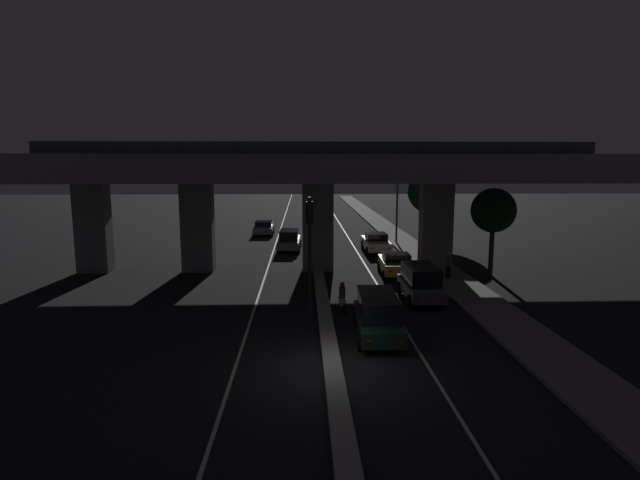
# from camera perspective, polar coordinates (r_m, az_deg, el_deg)

# --- Properties ---
(ground_plane) EXTENTS (200.00, 200.00, 0.00)m
(ground_plane) POSITION_cam_1_polar(r_m,az_deg,el_deg) (18.22, 1.40, -14.53)
(ground_plane) COLOR black
(lane_line_left_inner) EXTENTS (0.12, 126.00, 0.00)m
(lane_line_left_inner) POSITION_cam_1_polar(r_m,az_deg,el_deg) (52.26, -4.67, 0.84)
(lane_line_left_inner) COLOR beige
(lane_line_left_inner) RESTS_ON ground_plane
(lane_line_right_inner) EXTENTS (0.12, 126.00, 0.00)m
(lane_line_right_inner) POSITION_cam_1_polar(r_m,az_deg,el_deg) (52.40, 2.89, 0.88)
(lane_line_right_inner) COLOR beige
(lane_line_right_inner) RESTS_ON ground_plane
(median_divider) EXTENTS (0.65, 126.00, 0.28)m
(median_divider) POSITION_cam_1_polar(r_m,az_deg,el_deg) (52.20, -0.89, 1.01)
(median_divider) COLOR gray
(median_divider) RESTS_ON ground_plane
(sidewalk_right) EXTENTS (2.68, 126.00, 0.15)m
(sidewalk_right) POSITION_cam_1_polar(r_m,az_deg,el_deg) (46.20, 9.53, -0.20)
(sidewalk_right) COLOR slate
(sidewalk_right) RESTS_ON ground_plane
(elevated_overpass) EXTENTS (36.92, 13.14, 8.60)m
(elevated_overpass) POSITION_cam_1_polar(r_m,az_deg,el_deg) (33.22, -0.77, 7.79)
(elevated_overpass) COLOR gray
(elevated_overpass) RESTS_ON ground_plane
(traffic_light_left_of_median) EXTENTS (0.30, 0.49, 5.77)m
(traffic_light_left_of_median) POSITION_cam_1_polar(r_m,az_deg,el_deg) (21.71, -1.21, 0.04)
(traffic_light_left_of_median) COLOR black
(traffic_light_left_of_median) RESTS_ON ground_plane
(street_lamp) EXTENTS (2.34, 0.32, 7.09)m
(street_lamp) POSITION_cam_1_polar(r_m,az_deg,el_deg) (44.93, 8.37, 4.94)
(street_lamp) COLOR #2D2D30
(street_lamp) RESTS_ON ground_plane
(car_dark_green_lead) EXTENTS (2.03, 4.70, 1.80)m
(car_dark_green_lead) POSITION_cam_1_polar(r_m,az_deg,el_deg) (21.18, 6.62, -8.48)
(car_dark_green_lead) COLOR black
(car_dark_green_lead) RESTS_ON ground_plane
(car_grey_second) EXTENTS (1.92, 4.28, 1.85)m
(car_grey_second) POSITION_cam_1_polar(r_m,az_deg,el_deg) (26.97, 11.42, -4.73)
(car_grey_second) COLOR #515459
(car_grey_second) RESTS_ON ground_plane
(car_taxi_yellow_third) EXTENTS (2.18, 4.24, 1.43)m
(car_taxi_yellow_third) POSITION_cam_1_polar(r_m,az_deg,el_deg) (32.71, 8.68, -2.71)
(car_taxi_yellow_third) COLOR gold
(car_taxi_yellow_third) RESTS_ON ground_plane
(car_white_fourth) EXTENTS (2.03, 4.81, 1.57)m
(car_white_fourth) POSITION_cam_1_polar(r_m,az_deg,el_deg) (41.02, 6.42, -0.25)
(car_white_fourth) COLOR silver
(car_white_fourth) RESTS_ON ground_plane
(car_grey_lead_oncoming) EXTENTS (2.02, 4.73, 1.67)m
(car_grey_lead_oncoming) POSITION_cam_1_polar(r_m,az_deg,el_deg) (41.86, -3.53, 0.05)
(car_grey_lead_oncoming) COLOR #515459
(car_grey_lead_oncoming) RESTS_ON ground_plane
(car_grey_second_oncoming) EXTENTS (2.06, 4.10, 1.40)m
(car_grey_second_oncoming) POSITION_cam_1_polar(r_m,az_deg,el_deg) (50.74, -6.45, 1.40)
(car_grey_second_oncoming) COLOR #515459
(car_grey_second_oncoming) RESTS_ON ground_plane
(motorcycle_white_filtering_near) EXTENTS (0.34, 1.74, 1.45)m
(motorcycle_white_filtering_near) POSITION_cam_1_polar(r_m,az_deg,el_deg) (24.70, 2.56, -6.69)
(motorcycle_white_filtering_near) COLOR black
(motorcycle_white_filtering_near) RESTS_ON ground_plane
(pedestrian_on_sidewalk) EXTENTS (0.37, 0.37, 1.62)m
(pedestrian_on_sidewalk) POSITION_cam_1_polar(r_m,az_deg,el_deg) (31.90, 14.46, -2.79)
(pedestrian_on_sidewalk) COLOR black
(pedestrian_on_sidewalk) RESTS_ON sidewalk_right
(roadside_tree_kerbside_near) EXTENTS (2.82, 2.82, 5.65)m
(roadside_tree_kerbside_near) POSITION_cam_1_polar(r_m,az_deg,el_deg) (33.50, 19.21, 3.16)
(roadside_tree_kerbside_near) COLOR #38281C
(roadside_tree_kerbside_near) RESTS_ON ground_plane
(roadside_tree_kerbside_mid) EXTENTS (4.18, 4.18, 6.79)m
(roadside_tree_kerbside_mid) POSITION_cam_1_polar(r_m,az_deg,el_deg) (46.87, 12.50, 5.50)
(roadside_tree_kerbside_mid) COLOR #2D2116
(roadside_tree_kerbside_mid) RESTS_ON ground_plane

